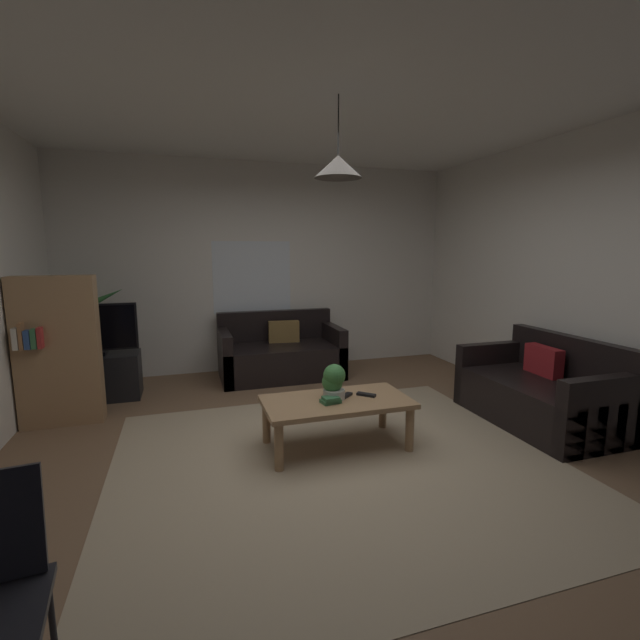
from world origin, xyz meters
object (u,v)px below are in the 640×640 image
at_px(couch_right_side, 541,394).
at_px(book_on_table_1, 331,398).
at_px(remote_on_table_0, 345,396).
at_px(bookshelf_corner, 58,351).
at_px(remote_on_table_1, 366,395).
at_px(tv_stand, 97,377).
at_px(potted_palm_corner, 88,346).
at_px(book_on_table_0, 331,401).
at_px(coffee_table, 337,406).
at_px(tv, 92,329).
at_px(pendant_lamp, 338,166).
at_px(couch_under_window, 280,355).
at_px(potted_plant_on_table, 334,381).

height_order(couch_right_side, book_on_table_1, couch_right_side).
distance_m(remote_on_table_0, bookshelf_corner, 2.70).
relative_size(book_on_table_1, remote_on_table_1, 0.78).
bearing_deg(tv_stand, potted_palm_corner, 108.31).
bearing_deg(book_on_table_0, coffee_table, 39.87).
bearing_deg(tv, tv_stand, 90.00).
relative_size(potted_palm_corner, pendant_lamp, 2.03).
bearing_deg(couch_under_window, tv_stand, -172.75).
relative_size(book_on_table_1, bookshelf_corner, 0.09).
bearing_deg(couch_right_side, potted_plant_on_table, -93.08).
relative_size(potted_plant_on_table, potted_palm_corner, 0.24).
relative_size(book_on_table_1, pendant_lamp, 0.21).
distance_m(couch_right_side, tv, 4.61).
bearing_deg(book_on_table_1, remote_on_table_1, 13.70).
xyz_separation_m(potted_plant_on_table, bookshelf_corner, (-2.29, 1.21, 0.14)).
bearing_deg(potted_palm_corner, coffee_table, -46.17).
bearing_deg(remote_on_table_0, remote_on_table_1, 43.57).
height_order(bookshelf_corner, pendant_lamp, pendant_lamp).
distance_m(book_on_table_0, tv, 2.85).
bearing_deg(remote_on_table_0, bookshelf_corner, -155.62).
distance_m(book_on_table_0, potted_palm_corner, 3.27).
bearing_deg(tv, book_on_table_0, -43.62).
height_order(coffee_table, bookshelf_corner, bookshelf_corner).
bearing_deg(couch_right_side, couch_under_window, -138.08).
height_order(couch_under_window, book_on_table_1, couch_under_window).
height_order(tv_stand, bookshelf_corner, bookshelf_corner).
bearing_deg(book_on_table_0, remote_on_table_0, 30.47).
xyz_separation_m(couch_under_window, book_on_table_0, (-0.07, -2.24, 0.15)).
distance_m(potted_plant_on_table, tv_stand, 2.83).
relative_size(coffee_table, remote_on_table_0, 7.54).
bearing_deg(book_on_table_1, tv_stand, 135.90).
relative_size(remote_on_table_1, bookshelf_corner, 0.11).
bearing_deg(book_on_table_0, pendant_lamp, 39.87).
bearing_deg(couch_right_side, book_on_table_1, -90.16).
height_order(couch_under_window, pendant_lamp, pendant_lamp).
bearing_deg(remote_on_table_0, book_on_table_1, -95.70).
bearing_deg(remote_on_table_0, coffee_table, -107.73).
relative_size(potted_plant_on_table, tv, 0.32).
bearing_deg(couch_under_window, remote_on_table_0, -87.58).
height_order(couch_right_side, pendant_lamp, pendant_lamp).
bearing_deg(couch_under_window, book_on_table_0, -91.89).
distance_m(remote_on_table_1, potted_palm_corner, 3.46).
bearing_deg(bookshelf_corner, remote_on_table_1, -25.64).
distance_m(coffee_table, book_on_table_1, 0.15).
relative_size(coffee_table, potted_plant_on_table, 4.13).
xyz_separation_m(book_on_table_1, bookshelf_corner, (-2.23, 1.32, 0.25)).
xyz_separation_m(potted_plant_on_table, tv, (-2.10, 1.85, 0.23)).
bearing_deg(potted_plant_on_table, couch_right_side, -3.08).
height_order(tv, potted_palm_corner, potted_palm_corner).
distance_m(coffee_table, remote_on_table_0, 0.12).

